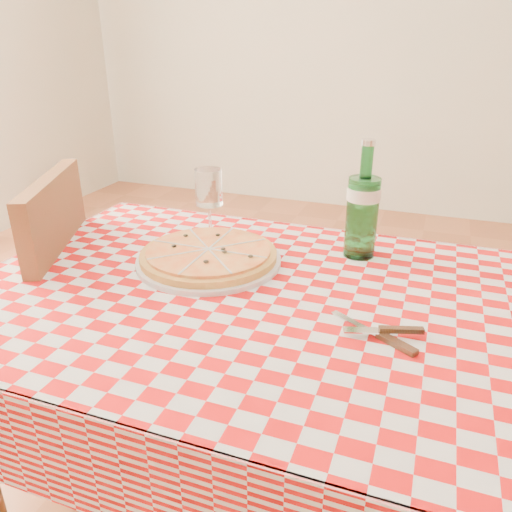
% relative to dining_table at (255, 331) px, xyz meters
% --- Properties ---
extents(dining_table, '(1.20, 0.80, 0.75)m').
position_rel_dining_table_xyz_m(dining_table, '(0.00, 0.00, 0.00)').
color(dining_table, brown).
rests_on(dining_table, ground).
extents(tablecloth, '(1.30, 0.90, 0.01)m').
position_rel_dining_table_xyz_m(tablecloth, '(0.00, 0.00, 0.09)').
color(tablecloth, '#AB0A0A').
rests_on(tablecloth, dining_table).
extents(chair_far, '(0.56, 0.56, 0.94)m').
position_rel_dining_table_xyz_m(chair_far, '(-0.68, 0.02, -0.12)').
color(chair_far, brown).
rests_on(chair_far, ground).
extents(pizza_plate, '(0.36, 0.36, 0.05)m').
position_rel_dining_table_xyz_m(pizza_plate, '(-0.16, 0.11, 0.12)').
color(pizza_plate, gold).
rests_on(pizza_plate, tablecloth).
extents(water_bottle, '(0.09, 0.09, 0.30)m').
position_rel_dining_table_xyz_m(water_bottle, '(0.18, 0.29, 0.25)').
color(water_bottle, '#196426').
rests_on(water_bottle, tablecloth).
extents(wine_glass, '(0.09, 0.09, 0.19)m').
position_rel_dining_table_xyz_m(wine_glass, '(-0.24, 0.28, 0.19)').
color(wine_glass, white).
rests_on(wine_glass, tablecloth).
extents(cutlery, '(0.22, 0.18, 0.02)m').
position_rel_dining_table_xyz_m(cutlery, '(0.28, -0.08, 0.11)').
color(cutlery, silver).
rests_on(cutlery, tablecloth).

